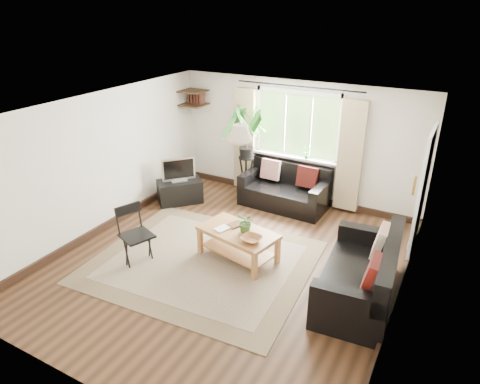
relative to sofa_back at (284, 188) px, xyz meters
The scene contains 24 objects.
floor 2.31m from the sofa_back, 89.22° to the right, with size 5.50×5.50×0.00m, color black.
ceiling 3.03m from the sofa_back, 89.22° to the right, with size 5.50×5.50×0.00m, color white.
wall_back 0.94m from the sofa_back, 86.29° to the left, with size 5.00×0.02×2.40m, color silver.
wall_front 5.09m from the sofa_back, 89.65° to the right, with size 5.00×0.02×2.40m, color silver.
wall_left 3.45m from the sofa_back, 137.37° to the right, with size 0.02×5.50×2.40m, color silver.
wall_right 3.50m from the sofa_back, 41.92° to the right, with size 0.02×5.50×2.40m, color silver.
rug 2.50m from the sofa_back, 97.36° to the right, with size 3.26×2.80×0.02m, color #BDAD93.
window 1.24m from the sofa_back, 85.95° to the left, with size 2.50×0.16×2.16m, color white, non-canonical shape.
door 2.64m from the sofa_back, 12.89° to the right, with size 0.06×0.96×2.06m, color silver.
corner_shelf 2.69m from the sofa_back, behind, with size 0.50×0.50×0.34m, color black, non-canonical shape.
pendant_lamp 2.50m from the sofa_back, 89.05° to the right, with size 0.36×0.36×0.54m, color beige, non-canonical shape.
wall_sconce 3.43m from the sofa_back, 38.71° to the right, with size 0.12×0.12×0.28m, color beige, non-canonical shape.
sofa_back is the anchor object (origin of this frame).
sofa_right 2.96m from the sofa_back, 46.99° to the right, with size 0.91×1.82×0.86m, color black, non-canonical shape.
coffee_table 2.10m from the sofa_back, 86.80° to the right, with size 1.22×0.66×0.50m, color #996732, non-canonical shape.
table_plant 2.09m from the sofa_back, 83.44° to the right, with size 0.29×0.25×0.33m, color #375D25.
bowl 2.32m from the sofa_back, 79.05° to the right, with size 0.30×0.30×0.07m, color #945B33.
book_a 2.15m from the sofa_back, 95.59° to the right, with size 0.17×0.23×0.02m, color white.
book_b 1.92m from the sofa_back, 92.79° to the right, with size 0.18×0.24×0.02m, color #563322.
tv_stand 2.10m from the sofa_back, 156.79° to the right, with size 0.86×0.48×0.46m, color black.
tv 2.12m from the sofa_back, 156.79° to the right, with size 0.66×0.22×0.51m, color #A5A5AA, non-canonical shape.
palm_stand 1.03m from the sofa_back, behind, with size 0.73×0.73×1.88m, color black, non-canonical shape.
folding_chair 3.16m from the sofa_back, 111.85° to the right, with size 0.48×0.48×0.92m, color black, non-canonical shape.
sill_plant 0.81m from the sofa_back, 51.84° to the left, with size 0.14×0.10×0.27m, color #2D6023.
Camera 1 is at (2.87, -4.87, 3.75)m, focal length 32.00 mm.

